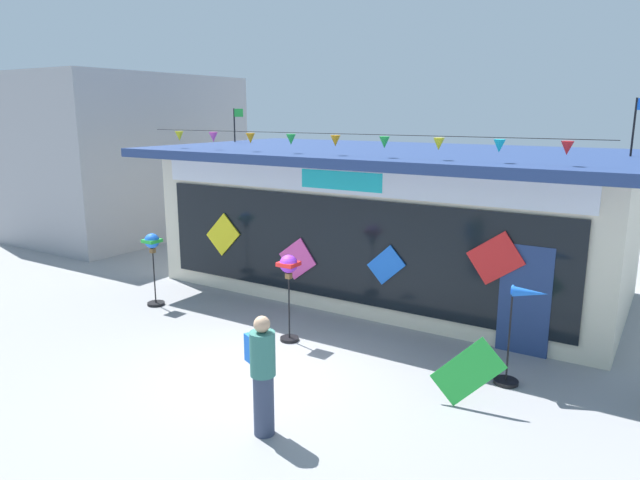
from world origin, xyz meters
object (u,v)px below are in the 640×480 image
object	(u,v)px
kite_shop_building	(393,218)
display_kite_on_ground	(468,372)
person_near_camera	(262,372)
wind_spinner_center_left	(519,328)
wind_spinner_left	(289,275)
wind_spinner_far_left	(153,252)

from	to	relation	value
kite_shop_building	display_kite_on_ground	bearing A→B (deg)	-54.05
person_near_camera	display_kite_on_ground	size ratio (longest dim) A/B	1.68
wind_spinner_center_left	person_near_camera	xyz separation A→B (m)	(-2.54, -3.23, -0.08)
wind_spinner_center_left	display_kite_on_ground	size ratio (longest dim) A/B	1.65
kite_shop_building	wind_spinner_left	bearing A→B (deg)	-91.64
wind_spinner_center_left	display_kite_on_ground	xyz separation A→B (m)	(-0.46, -1.04, -0.43)
wind_spinner_far_left	wind_spinner_center_left	world-z (taller)	wind_spinner_center_left
wind_spinner_left	wind_spinner_far_left	bearing A→B (deg)	178.65
wind_spinner_center_left	display_kite_on_ground	world-z (taller)	wind_spinner_center_left
kite_shop_building	wind_spinner_left	size ratio (longest dim) A/B	6.46
wind_spinner_left	person_near_camera	distance (m)	3.28
wind_spinner_far_left	person_near_camera	distance (m)	6.08
person_near_camera	display_kite_on_ground	world-z (taller)	person_near_camera
wind_spinner_left	person_near_camera	xyz separation A→B (m)	(1.57, -2.85, -0.40)
kite_shop_building	wind_spinner_far_left	bearing A→B (deg)	-133.03
kite_shop_building	person_near_camera	distance (m)	7.26
wind_spinner_center_left	person_near_camera	world-z (taller)	person_near_camera
kite_shop_building	person_near_camera	size ratio (longest dim) A/B	6.45
wind_spinner_far_left	wind_spinner_left	world-z (taller)	wind_spinner_left
wind_spinner_left	person_near_camera	size ratio (longest dim) A/B	1.00
wind_spinner_center_left	display_kite_on_ground	distance (m)	1.21
kite_shop_building	wind_spinner_far_left	world-z (taller)	kite_shop_building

